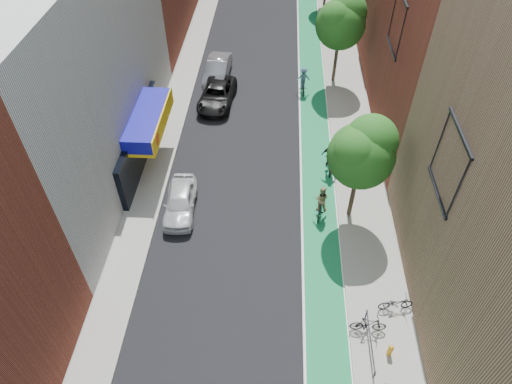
# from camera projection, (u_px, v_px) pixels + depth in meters

# --- Properties ---
(bike_lane) EXTENTS (2.00, 68.00, 0.01)m
(bike_lane) POSITION_uv_depth(u_px,v_px,m) (311.00, 68.00, 36.86)
(bike_lane) COLOR #14744E
(bike_lane) RESTS_ON ground
(sidewalk_left) EXTENTS (2.00, 68.00, 0.15)m
(sidewalk_left) POSITION_uv_depth(u_px,v_px,m) (189.00, 64.00, 37.21)
(sidewalk_left) COLOR gray
(sidewalk_left) RESTS_ON ground
(sidewalk_right) EXTENTS (3.00, 68.00, 0.15)m
(sidewalk_right) POSITION_uv_depth(u_px,v_px,m) (342.00, 68.00, 36.71)
(sidewalk_right) COLOR gray
(sidewalk_right) RESTS_ON ground
(building_left_white) EXTENTS (8.00, 20.00, 12.00)m
(building_left_white) POSITION_uv_depth(u_px,v_px,m) (50.00, 74.00, 24.75)
(building_left_white) COLOR silver
(building_left_white) RESTS_ON ground
(tree_near) EXTENTS (3.40, 3.36, 6.42)m
(tree_near) POSITION_uv_depth(u_px,v_px,m) (363.00, 151.00, 22.23)
(tree_near) COLOR #332619
(tree_near) RESTS_ON ground
(tree_mid) EXTENTS (3.55, 3.53, 6.74)m
(tree_mid) POSITION_uv_depth(u_px,v_px,m) (342.00, 20.00, 31.94)
(tree_mid) COLOR #332619
(tree_mid) RESTS_ON ground
(parked_car_white) EXTENTS (1.85, 4.15, 1.39)m
(parked_car_white) POSITION_uv_depth(u_px,v_px,m) (180.00, 202.00, 25.31)
(parked_car_white) COLOR silver
(parked_car_white) RESTS_ON ground
(parked_car_black) EXTENTS (2.66, 5.07, 1.36)m
(parked_car_black) POSITION_uv_depth(u_px,v_px,m) (217.00, 95.00, 32.87)
(parked_car_black) COLOR black
(parked_car_black) RESTS_ON ground
(parked_car_silver) EXTENTS (1.89, 4.72, 1.53)m
(parked_car_silver) POSITION_uv_depth(u_px,v_px,m) (218.00, 70.00, 35.18)
(parked_car_silver) COLOR gray
(parked_car_silver) RESTS_ON ground
(cyclist_lane_near) EXTENTS (0.90, 1.81, 1.99)m
(cyclist_lane_near) POSITION_uv_depth(u_px,v_px,m) (321.00, 204.00, 25.01)
(cyclist_lane_near) COLOR black
(cyclist_lane_near) RESTS_ON ground
(cyclist_lane_mid) EXTENTS (1.09, 1.60, 2.21)m
(cyclist_lane_mid) POSITION_uv_depth(u_px,v_px,m) (330.00, 160.00, 27.50)
(cyclist_lane_mid) COLOR black
(cyclist_lane_mid) RESTS_ON ground
(cyclist_lane_far) EXTENTS (1.08, 1.84, 1.93)m
(cyclist_lane_far) POSITION_uv_depth(u_px,v_px,m) (303.00, 82.00, 33.84)
(cyclist_lane_far) COLOR black
(cyclist_lane_far) RESTS_ON ground
(parked_bike_near) EXTENTS (1.69, 0.79, 0.85)m
(parked_bike_near) POSITION_uv_depth(u_px,v_px,m) (396.00, 303.00, 20.90)
(parked_bike_near) COLOR black
(parked_bike_near) RESTS_ON sidewalk_right
(parked_bike_mid) EXTENTS (1.64, 0.48, 0.98)m
(parked_bike_mid) POSITION_uv_depth(u_px,v_px,m) (368.00, 324.00, 20.07)
(parked_bike_mid) COLOR black
(parked_bike_mid) RESTS_ON sidewalk_right
(fire_hydrant) EXTENTS (0.23, 0.23, 0.67)m
(fire_hydrant) POSITION_uv_depth(u_px,v_px,m) (390.00, 350.00, 19.38)
(fire_hydrant) COLOR orange
(fire_hydrant) RESTS_ON sidewalk_right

